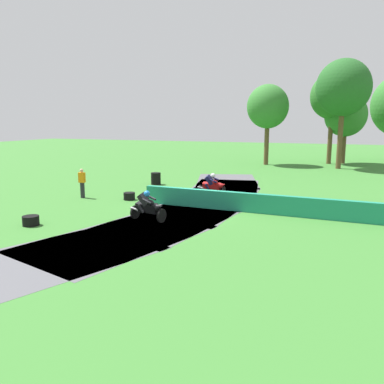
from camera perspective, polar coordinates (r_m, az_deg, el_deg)
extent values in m
plane|color=#38752D|center=(19.30, 1.08, -2.25)|extent=(120.00, 120.00, 0.00)
cube|color=#515156|center=(12.98, -20.98, -9.26)|extent=(6.48, 8.06, 0.01)
cube|color=#515156|center=(14.56, -10.63, -6.61)|extent=(5.89, 7.88, 0.01)
cube|color=#515156|center=(16.75, -3.51, -4.21)|extent=(5.21, 7.59, 0.01)
cube|color=#515156|center=(19.31, 0.99, -2.23)|extent=(4.47, 7.21, 0.01)
cube|color=#515156|center=(22.09, 3.58, -0.64)|extent=(4.58, 7.27, 0.01)
cube|color=#515156|center=(24.99, 4.83, 0.63)|extent=(5.31, 7.64, 0.01)
cube|color=#515156|center=(27.93, 5.12, 1.65)|extent=(5.97, 7.91, 0.01)
cube|color=#1E8466|center=(17.97, 14.99, -2.08)|extent=(15.18, 1.04, 0.90)
cylinder|color=black|center=(16.40, -4.49, -3.50)|extent=(0.21, 0.74, 0.73)
cylinder|color=black|center=(17.22, -8.32, -2.91)|extent=(0.21, 0.74, 0.73)
cube|color=black|center=(16.67, -6.63, -2.28)|extent=(1.05, 0.53, 0.46)
ellipsoid|color=black|center=(16.46, -6.29, -1.54)|extent=(0.49, 0.40, 0.30)
cone|color=black|center=(16.23, -4.78, -2.18)|extent=(0.45, 0.43, 0.47)
cylinder|color=#B2B2B7|center=(16.99, -8.44, -2.46)|extent=(0.42, 0.16, 0.18)
cube|color=#28282D|center=(16.57, -7.08, -1.06)|extent=(0.55, 0.41, 0.62)
sphere|color=#1E7FE0|center=(16.33, -6.64, -0.25)|extent=(0.26, 0.26, 0.26)
cylinder|color=#28282D|center=(16.52, -5.96, -0.83)|extent=(0.44, 0.14, 0.24)
cylinder|color=#28282D|center=(16.27, -6.68, -1.34)|extent=(0.44, 0.14, 0.24)
cylinder|color=#28282D|center=(16.90, -6.78, -1.89)|extent=(0.30, 0.19, 0.42)
cylinder|color=#28282D|center=(16.65, -7.50, -2.41)|extent=(0.30, 0.19, 0.42)
cylinder|color=black|center=(21.95, 4.66, 0.03)|extent=(0.10, 0.74, 0.74)
cylinder|color=black|center=(22.39, 1.23, 0.27)|extent=(0.10, 0.74, 0.74)
cube|color=red|center=(22.04, 2.87, 0.86)|extent=(1.00, 0.38, 0.46)
ellipsoid|color=red|center=(21.88, 3.27, 1.45)|extent=(0.44, 0.34, 0.30)
cone|color=red|center=(21.78, 4.54, 1.04)|extent=(0.39, 0.42, 0.47)
cylinder|color=#B2B2B7|center=(22.16, 1.32, 0.64)|extent=(0.41, 0.12, 0.18)
cube|color=#1E1E4C|center=(21.91, 2.60, 1.78)|extent=(0.50, 0.44, 0.62)
sphere|color=white|center=(21.73, 3.09, 2.43)|extent=(0.26, 0.26, 0.26)
cylinder|color=#1E1E4C|center=(21.97, 3.43, 1.99)|extent=(0.43, 0.14, 0.24)
cylinder|color=#1E1E4C|center=(21.66, 3.14, 1.62)|extent=(0.43, 0.14, 0.24)
cylinder|color=#1E1E4C|center=(22.24, 2.57, 1.12)|extent=(0.27, 0.21, 0.42)
cylinder|color=#1E1E4C|center=(21.93, 2.27, 0.75)|extent=(0.27, 0.21, 0.42)
cylinder|color=black|center=(17.26, -22.55, -4.23)|extent=(0.66, 0.66, 0.20)
cylinder|color=black|center=(17.21, -22.60, -3.58)|extent=(0.66, 0.66, 0.20)
cylinder|color=black|center=(21.37, -9.18, -0.87)|extent=(0.62, 0.62, 0.20)
cylinder|color=black|center=(21.33, -9.19, -0.34)|extent=(0.62, 0.62, 0.20)
cylinder|color=black|center=(26.33, -5.31, 1.33)|extent=(0.65, 0.65, 0.20)
cylinder|color=black|center=(26.30, -5.32, 1.76)|extent=(0.65, 0.65, 0.20)
cylinder|color=black|center=(26.27, -5.33, 2.19)|extent=(0.65, 0.65, 0.20)
cylinder|color=black|center=(26.24, -5.34, 2.62)|extent=(0.65, 0.65, 0.20)
cylinder|color=#232328|center=(22.44, -15.77, 0.27)|extent=(0.24, 0.24, 0.86)
cube|color=orange|center=(22.33, -15.86, 2.06)|extent=(0.34, 0.22, 0.56)
sphere|color=tan|center=(22.28, -15.91, 3.05)|extent=(0.20, 0.20, 0.20)
cylinder|color=brown|center=(41.30, 19.58, 7.25)|extent=(0.44, 0.44, 4.81)
ellipsoid|color=#2D6B28|center=(41.33, 19.95, 13.10)|extent=(4.27, 4.27, 4.49)
cylinder|color=brown|center=(38.91, 10.87, 6.84)|extent=(0.44, 0.44, 3.91)
ellipsoid|color=#33752D|center=(38.87, 11.06, 12.22)|extent=(3.99, 3.99, 4.19)
cylinder|color=brown|center=(42.10, 21.33, 6.03)|extent=(0.44, 0.44, 3.10)
ellipsoid|color=#33752D|center=(42.02, 21.62, 10.49)|extent=(4.08, 4.08, 4.29)
cylinder|color=brown|center=(37.28, 20.88, 7.13)|extent=(0.44, 0.44, 5.11)
ellipsoid|color=#235B23|center=(37.35, 21.34, 14.09)|extent=(4.68, 4.68, 4.91)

